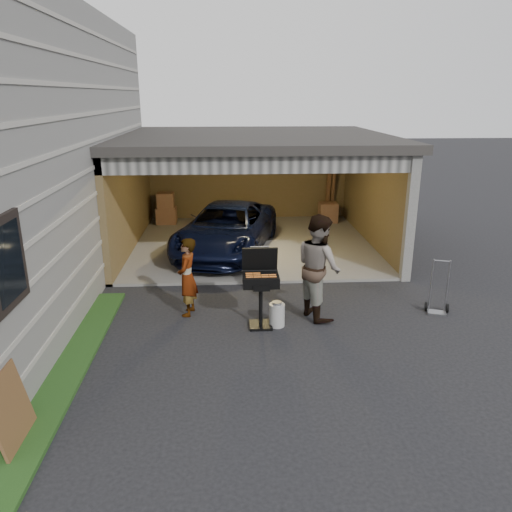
{
  "coord_description": "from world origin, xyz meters",
  "views": [
    {
      "loc": [
        0.1,
        -6.4,
        3.84
      ],
      "look_at": [
        0.57,
        1.9,
        1.15
      ],
      "focal_mm": 35.0,
      "sensor_mm": 36.0,
      "label": 1
    }
  ],
  "objects_px": {
    "bbq_grill": "(261,282)",
    "plywood_panel": "(10,411)",
    "propane_tank": "(277,315)",
    "man": "(319,266)",
    "hand_truck": "(437,303)",
    "minivan": "(226,231)",
    "woman": "(187,277)"
  },
  "relations": [
    {
      "from": "propane_tank",
      "to": "plywood_panel",
      "type": "height_order",
      "value": "plywood_panel"
    },
    {
      "from": "propane_tank",
      "to": "hand_truck",
      "type": "xyz_separation_m",
      "value": [
        3.01,
        0.39,
        -0.01
      ]
    },
    {
      "from": "minivan",
      "to": "bbq_grill",
      "type": "bearing_deg",
      "value": -67.88
    },
    {
      "from": "man",
      "to": "hand_truck",
      "type": "height_order",
      "value": "man"
    },
    {
      "from": "woman",
      "to": "propane_tank",
      "type": "distance_m",
      "value": 1.75
    },
    {
      "from": "minivan",
      "to": "plywood_panel",
      "type": "height_order",
      "value": "minivan"
    },
    {
      "from": "propane_tank",
      "to": "plywood_panel",
      "type": "relative_size",
      "value": 0.45
    },
    {
      "from": "bbq_grill",
      "to": "propane_tank",
      "type": "distance_m",
      "value": 0.67
    },
    {
      "from": "minivan",
      "to": "man",
      "type": "xyz_separation_m",
      "value": [
        1.64,
        -3.8,
        0.35
      ]
    },
    {
      "from": "bbq_grill",
      "to": "propane_tank",
      "type": "bearing_deg",
      "value": -4.46
    },
    {
      "from": "bbq_grill",
      "to": "plywood_panel",
      "type": "relative_size",
      "value": 1.51
    },
    {
      "from": "minivan",
      "to": "man",
      "type": "relative_size",
      "value": 2.27
    },
    {
      "from": "man",
      "to": "propane_tank",
      "type": "distance_m",
      "value": 1.14
    },
    {
      "from": "hand_truck",
      "to": "man",
      "type": "bearing_deg",
      "value": -161.73
    },
    {
      "from": "minivan",
      "to": "man",
      "type": "bearing_deg",
      "value": -52.51
    },
    {
      "from": "minivan",
      "to": "propane_tank",
      "type": "xyz_separation_m",
      "value": [
        0.87,
        -4.19,
        -0.39
      ]
    },
    {
      "from": "woman",
      "to": "propane_tank",
      "type": "relative_size",
      "value": 3.55
    },
    {
      "from": "man",
      "to": "propane_tank",
      "type": "xyz_separation_m",
      "value": [
        -0.77,
        -0.39,
        -0.74
      ]
    },
    {
      "from": "propane_tank",
      "to": "woman",
      "type": "bearing_deg",
      "value": 159.56
    },
    {
      "from": "bbq_grill",
      "to": "plywood_panel",
      "type": "xyz_separation_m",
      "value": [
        -3.03,
        -2.94,
        -0.36
      ]
    },
    {
      "from": "minivan",
      "to": "propane_tank",
      "type": "height_order",
      "value": "minivan"
    },
    {
      "from": "woman",
      "to": "man",
      "type": "distance_m",
      "value": 2.36
    },
    {
      "from": "bbq_grill",
      "to": "plywood_panel",
      "type": "bearing_deg",
      "value": -135.85
    },
    {
      "from": "minivan",
      "to": "bbq_grill",
      "type": "relative_size",
      "value": 3.14
    },
    {
      "from": "hand_truck",
      "to": "woman",
      "type": "bearing_deg",
      "value": -164.11
    },
    {
      "from": "plywood_panel",
      "to": "hand_truck",
      "type": "xyz_separation_m",
      "value": [
        6.32,
        3.31,
        -0.25
      ]
    },
    {
      "from": "man",
      "to": "bbq_grill",
      "type": "relative_size",
      "value": 1.39
    },
    {
      "from": "bbq_grill",
      "to": "plywood_panel",
      "type": "distance_m",
      "value": 4.23
    },
    {
      "from": "woman",
      "to": "plywood_panel",
      "type": "height_order",
      "value": "woman"
    },
    {
      "from": "man",
      "to": "propane_tank",
      "type": "height_order",
      "value": "man"
    },
    {
      "from": "minivan",
      "to": "plywood_panel",
      "type": "relative_size",
      "value": 4.75
    },
    {
      "from": "bbq_grill",
      "to": "propane_tank",
      "type": "height_order",
      "value": "bbq_grill"
    }
  ]
}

